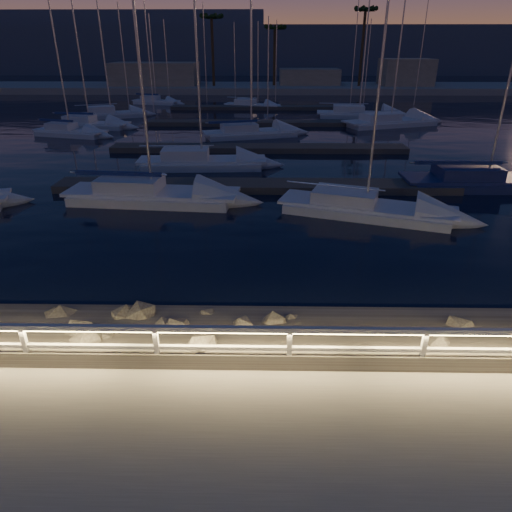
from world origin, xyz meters
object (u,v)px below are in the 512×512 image
(sailboat_j, at_px, (88,123))
(sailboat_d, at_px, (361,206))
(sailboat_n, at_px, (251,105))
(sailboat_k, at_px, (357,113))
(sailboat_h, at_px, (483,180))
(sailboat_m, at_px, (155,101))
(sailboat_e, at_px, (69,131))
(sailboat_l, at_px, (388,121))
(sailboat_f, at_px, (199,161))
(guard_rail, at_px, (242,338))
(sailboat_g, at_px, (249,132))
(sailboat_i, at_px, (109,114))
(sailboat_c, at_px, (148,193))

(sailboat_j, bearing_deg, sailboat_d, -40.70)
(sailboat_n, bearing_deg, sailboat_k, -15.30)
(sailboat_h, distance_m, sailboat_m, 46.85)
(sailboat_e, bearing_deg, sailboat_l, 26.78)
(sailboat_d, xyz_separation_m, sailboat_f, (-8.83, 8.74, 0.05))
(sailboat_e, distance_m, sailboat_f, 16.94)
(sailboat_h, xyz_separation_m, sailboat_l, (-0.08, 21.08, 0.01))
(sailboat_d, bearing_deg, sailboat_h, 49.78)
(sailboat_m, bearing_deg, sailboat_k, -11.19)
(sailboat_f, bearing_deg, sailboat_h, -17.50)
(sailboat_m, bearing_deg, sailboat_f, -58.70)
(guard_rail, bearing_deg, sailboat_j, 114.46)
(sailboat_g, height_order, sailboat_n, sailboat_g)
(sailboat_e, height_order, sailboat_m, sailboat_e)
(sailboat_i, bearing_deg, guard_rail, -92.30)
(sailboat_f, relative_size, sailboat_i, 1.08)
(sailboat_f, relative_size, sailboat_k, 0.90)
(sailboat_e, xyz_separation_m, sailboat_j, (0.21, 4.16, 0.01))
(sailboat_k, bearing_deg, guard_rail, -97.71)
(sailboat_i, relative_size, sailboat_m, 1.18)
(sailboat_d, xyz_separation_m, sailboat_i, (-21.44, 30.58, 0.05))
(sailboat_e, relative_size, sailboat_h, 0.72)
(sailboat_i, distance_m, sailboat_l, 29.40)
(sailboat_e, relative_size, sailboat_g, 0.81)
(sailboat_l, distance_m, sailboat_n, 19.28)
(sailboat_f, height_order, sailboat_i, sailboat_f)
(sailboat_n, bearing_deg, sailboat_e, -110.06)
(sailboat_h, height_order, sailboat_j, sailboat_h)
(sailboat_k, height_order, sailboat_l, sailboat_l)
(sailboat_m, xyz_separation_m, sailboat_n, (12.87, -3.95, -0.00))
(sailboat_d, distance_m, sailboat_f, 12.42)
(sailboat_g, relative_size, sailboat_i, 1.09)
(sailboat_d, height_order, sailboat_k, sailboat_k)
(sailboat_k, bearing_deg, sailboat_g, -128.56)
(guard_rail, distance_m, sailboat_f, 21.17)
(sailboat_k, height_order, sailboat_n, sailboat_k)
(sailboat_d, xyz_separation_m, sailboat_h, (7.61, 4.53, 0.04))
(sailboat_d, relative_size, sailboat_f, 0.98)
(guard_rail, distance_m, sailboat_k, 44.48)
(sailboat_d, height_order, sailboat_g, sailboat_g)
(sailboat_c, distance_m, sailboat_d, 10.64)
(sailboat_k, bearing_deg, sailboat_m, 160.34)
(sailboat_j, distance_m, sailboat_m, 19.16)
(sailboat_c, xyz_separation_m, sailboat_g, (4.57, 17.83, -0.02))
(sailboat_c, relative_size, sailboat_e, 1.31)
(sailboat_e, bearing_deg, sailboat_d, -26.91)
(sailboat_c, relative_size, sailboat_m, 1.36)
(sailboat_d, distance_m, sailboat_i, 37.34)
(sailboat_j, relative_size, sailboat_m, 1.18)
(sailboat_d, distance_m, sailboat_k, 31.60)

